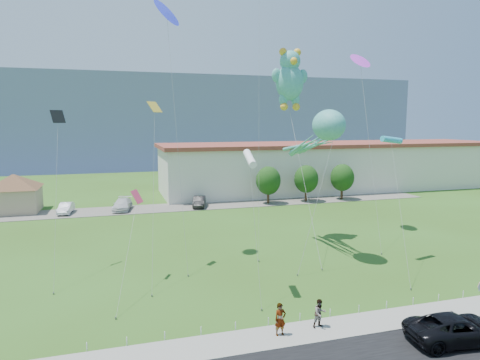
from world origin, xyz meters
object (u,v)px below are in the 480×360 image
object	(u,v)px
octopus_kite	(321,134)
suv	(456,329)
warehouse	(334,166)
parked_car_white	(122,204)
pedestrian_left	(280,319)
parked_car_black	(199,202)
teddy_bear_kite	(290,78)
pedestrian_right	(320,313)
pavilion	(14,189)
parked_car_silver	(66,208)

from	to	relation	value
octopus_kite	suv	bearing A→B (deg)	-89.96
warehouse	parked_car_white	size ratio (longest dim) A/B	11.61
suv	pedestrian_left	distance (m)	9.41
parked_car_white	parked_car_black	size ratio (longest dim) A/B	1.18
octopus_kite	teddy_bear_kite	xyz separation A→B (m)	(-0.33, 6.27, 5.35)
pedestrian_right	warehouse	bearing A→B (deg)	53.78
pavilion	teddy_bear_kite	size ratio (longest dim) A/B	0.49
warehouse	parked_car_white	bearing A→B (deg)	-166.22
pedestrian_left	teddy_bear_kite	distance (m)	25.76
warehouse	pedestrian_left	size ratio (longest dim) A/B	33.53
parked_car_silver	parked_car_white	world-z (taller)	parked_car_white
warehouse	suv	size ratio (longest dim) A/B	11.30
teddy_bear_kite	pedestrian_right	bearing A→B (deg)	-107.47
suv	pedestrian_right	distance (m)	7.21
pedestrian_left	parked_car_black	distance (m)	37.09
parked_car_white	warehouse	bearing A→B (deg)	24.47
pedestrian_left	parked_car_black	bearing A→B (deg)	82.94
pavilion	pedestrian_left	size ratio (longest dim) A/B	5.06
suv	parked_car_black	bearing A→B (deg)	14.76
pedestrian_left	octopus_kite	distance (m)	18.33
pedestrian_right	octopus_kite	size ratio (longest dim) A/B	0.13
parked_car_black	suv	bearing A→B (deg)	-66.38
pedestrian_left	parked_car_silver	size ratio (longest dim) A/B	0.44
parked_car_black	octopus_kite	size ratio (longest dim) A/B	0.35
pavilion	octopus_kite	size ratio (longest dim) A/B	0.72
parked_car_silver	octopus_kite	world-z (taller)	octopus_kite
pavilion	parked_car_white	distance (m)	14.06
parked_car_silver	teddy_bear_kite	size ratio (longest dim) A/B	0.22
pavilion	parked_car_silver	distance (m)	7.54
parked_car_silver	pedestrian_left	bearing A→B (deg)	-61.86
suv	pedestrian_left	world-z (taller)	pedestrian_left
suv	octopus_kite	xyz separation A→B (m)	(-0.01, 16.14, 9.94)
parked_car_white	teddy_bear_kite	world-z (taller)	teddy_bear_kite
pavilion	pedestrian_right	xyz separation A→B (m)	(23.69, -40.49, -2.10)
pavilion	pedestrian_left	xyz separation A→B (m)	(21.17, -40.69, -2.01)
parked_car_black	teddy_bear_kite	world-z (taller)	teddy_bear_kite
pavilion	suv	distance (m)	53.30
pavilion	octopus_kite	bearing A→B (deg)	-42.94
pavilion	octopus_kite	world-z (taller)	octopus_kite
octopus_kite	teddy_bear_kite	bearing A→B (deg)	92.97
parked_car_silver	pavilion	bearing A→B (deg)	161.83
pedestrian_right	octopus_kite	distance (m)	17.17
octopus_kite	teddy_bear_kite	world-z (taller)	teddy_bear_kite
pedestrian_left	teddy_bear_kite	world-z (taller)	teddy_bear_kite
warehouse	teddy_bear_kite	world-z (taller)	teddy_bear_kite
parked_car_silver	octopus_kite	bearing A→B (deg)	-39.79
octopus_kite	parked_car_silver	bearing A→B (deg)	133.35
pedestrian_right	pedestrian_left	bearing A→B (deg)	177.92
teddy_bear_kite	pavilion	bearing A→B (deg)	143.91
pedestrian_right	parked_car_black	xyz separation A→B (m)	(0.22, 36.78, -0.13)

